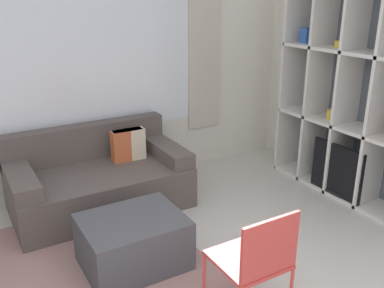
% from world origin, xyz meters
% --- Properties ---
extents(wall_back, '(6.78, 0.11, 2.70)m').
position_xyz_m(wall_back, '(0.00, 3.04, 1.36)').
color(wall_back, silver).
rests_on(wall_back, ground_plane).
extents(wall_right, '(0.07, 4.21, 2.70)m').
position_xyz_m(wall_right, '(2.82, 1.50, 1.35)').
color(wall_right, silver).
rests_on(wall_right, ground_plane).
extents(shelving_unit, '(0.41, 2.12, 2.35)m').
position_xyz_m(shelving_unit, '(2.62, 1.32, 1.15)').
color(shelving_unit, '#515660').
rests_on(shelving_unit, ground_plane).
extents(couch_main, '(1.75, 0.97, 0.81)m').
position_xyz_m(couch_main, '(0.14, 2.52, 0.30)').
color(couch_main, '#564C47').
rests_on(couch_main, ground_plane).
extents(ottoman, '(0.81, 0.65, 0.44)m').
position_xyz_m(ottoman, '(0.03, 1.37, 0.22)').
color(ottoman, '#47474C').
rests_on(ottoman, ground_plane).
extents(folding_chair, '(0.44, 0.46, 0.86)m').
position_xyz_m(folding_chair, '(0.48, 0.36, 0.52)').
color(folding_chair, '#CC3D38').
rests_on(folding_chair, ground_plane).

